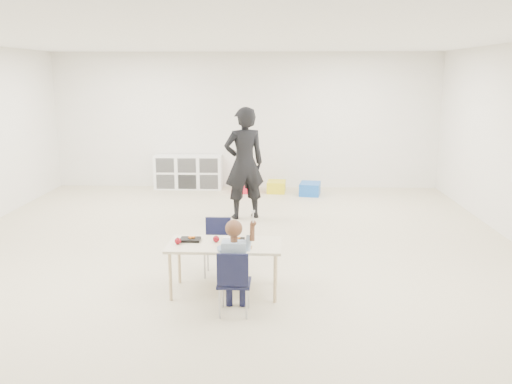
{
  "coord_description": "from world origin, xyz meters",
  "views": [
    {
      "loc": [
        0.58,
        -6.8,
        2.35
      ],
      "look_at": [
        0.35,
        0.07,
        0.85
      ],
      "focal_mm": 38.0,
      "sensor_mm": 36.0,
      "label": 1
    }
  ],
  "objects_px": {
    "child": "(234,263)",
    "adult": "(244,163)",
    "table": "(225,268)",
    "chair_near": "(234,282)",
    "cubby_shelf": "(188,172)"
  },
  "relations": [
    {
      "from": "child",
      "to": "adult",
      "type": "distance_m",
      "value": 3.72
    },
    {
      "from": "table",
      "to": "chair_near",
      "type": "bearing_deg",
      "value": -74.08
    },
    {
      "from": "child",
      "to": "adult",
      "type": "bearing_deg",
      "value": 92.67
    },
    {
      "from": "table",
      "to": "cubby_shelf",
      "type": "bearing_deg",
      "value": 103.99
    },
    {
      "from": "child",
      "to": "chair_near",
      "type": "bearing_deg",
      "value": 0.0
    },
    {
      "from": "child",
      "to": "cubby_shelf",
      "type": "relative_size",
      "value": 0.76
    },
    {
      "from": "table",
      "to": "cubby_shelf",
      "type": "distance_m",
      "value": 5.65
    },
    {
      "from": "cubby_shelf",
      "to": "adult",
      "type": "distance_m",
      "value": 2.73
    },
    {
      "from": "table",
      "to": "cubby_shelf",
      "type": "xyz_separation_m",
      "value": [
        -1.26,
        5.5,
        0.07
      ]
    },
    {
      "from": "table",
      "to": "cubby_shelf",
      "type": "relative_size",
      "value": 0.88
    },
    {
      "from": "chair_near",
      "to": "cubby_shelf",
      "type": "xyz_separation_m",
      "value": [
        -1.4,
        6.03,
        0.01
      ]
    },
    {
      "from": "chair_near",
      "to": "child",
      "type": "distance_m",
      "value": 0.19
    },
    {
      "from": "child",
      "to": "cubby_shelf",
      "type": "xyz_separation_m",
      "value": [
        -1.4,
        6.03,
        -0.18
      ]
    },
    {
      "from": "table",
      "to": "adult",
      "type": "height_order",
      "value": "adult"
    },
    {
      "from": "table",
      "to": "adult",
      "type": "bearing_deg",
      "value": 90.41
    }
  ]
}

